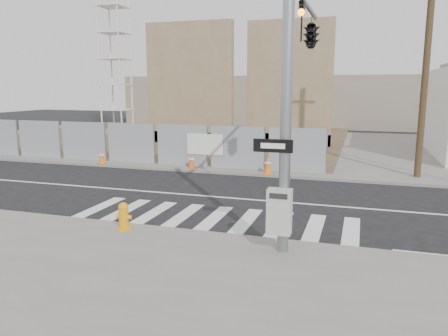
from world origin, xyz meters
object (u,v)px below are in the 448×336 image
(crane_tower, at_px, (113,21))
(traffic_cone_d, at_px, (268,165))
(traffic_cone_a, at_px, (28,150))
(traffic_cone_b, at_px, (102,157))
(signal_pole, at_px, (304,55))
(traffic_cone_c, at_px, (191,161))
(fire_hydrant, at_px, (124,216))

(crane_tower, xyz_separation_m, traffic_cone_d, (15.23, -12.78, -8.53))
(traffic_cone_a, height_order, traffic_cone_b, traffic_cone_b)
(traffic_cone_a, xyz_separation_m, traffic_cone_d, (13.89, -1.01, 0.04))
(signal_pole, relative_size, traffic_cone_b, 9.93)
(signal_pole, relative_size, traffic_cone_a, 10.33)
(crane_tower, height_order, traffic_cone_d, crane_tower)
(traffic_cone_c, height_order, traffic_cone_d, traffic_cone_d)
(signal_pole, bearing_deg, traffic_cone_c, 132.60)
(traffic_cone_b, distance_m, traffic_cone_d, 8.46)
(signal_pole, bearing_deg, traffic_cone_b, 149.72)
(signal_pole, height_order, crane_tower, crane_tower)
(signal_pole, bearing_deg, fire_hydrant, -150.14)
(traffic_cone_b, bearing_deg, fire_hydrant, -54.02)
(signal_pole, distance_m, traffic_cone_b, 13.15)
(traffic_cone_b, xyz_separation_m, traffic_cone_c, (4.72, 0.27, -0.01))
(traffic_cone_c, relative_size, traffic_cone_d, 0.89)
(traffic_cone_d, bearing_deg, traffic_cone_a, 175.82)
(traffic_cone_a, xyz_separation_m, traffic_cone_b, (5.43, -1.01, 0.01))
(fire_hydrant, xyz_separation_m, traffic_cone_a, (-11.80, 9.78, -0.04))
(traffic_cone_c, xyz_separation_m, traffic_cone_d, (3.74, -0.27, 0.04))
(crane_tower, xyz_separation_m, fire_hydrant, (13.13, -21.55, -8.53))
(fire_hydrant, distance_m, traffic_cone_c, 9.19)
(crane_tower, xyz_separation_m, traffic_cone_c, (11.48, -12.51, -8.57))
(signal_pole, distance_m, traffic_cone_d, 7.92)
(traffic_cone_c, bearing_deg, crane_tower, 132.56)
(signal_pole, relative_size, crane_tower, 0.39)
(traffic_cone_a, height_order, traffic_cone_d, traffic_cone_d)
(fire_hydrant, height_order, traffic_cone_b, fire_hydrant)
(traffic_cone_a, relative_size, traffic_cone_c, 1.00)
(traffic_cone_c, bearing_deg, fire_hydrant, -79.67)
(traffic_cone_a, distance_m, traffic_cone_c, 10.18)
(fire_hydrant, height_order, traffic_cone_d, traffic_cone_d)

